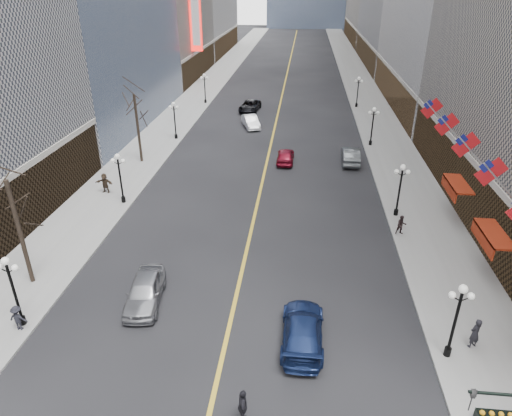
% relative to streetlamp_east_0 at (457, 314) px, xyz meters
% --- Properties ---
extents(sidewalk_east, '(6.00, 230.00, 0.15)m').
position_rel_streetlamp_east_0_xyz_m(sidewalk_east, '(2.20, 56.00, -2.83)').
color(sidewalk_east, gray).
rests_on(sidewalk_east, ground).
extents(sidewalk_west, '(6.00, 230.00, 0.15)m').
position_rel_streetlamp_east_0_xyz_m(sidewalk_west, '(-25.80, 56.00, -2.83)').
color(sidewalk_west, gray).
rests_on(sidewalk_west, ground).
extents(lane_line, '(0.25, 200.00, 0.02)m').
position_rel_streetlamp_east_0_xyz_m(lane_line, '(-11.80, 66.00, -2.89)').
color(lane_line, gold).
rests_on(lane_line, ground).
extents(streetlamp_east_0, '(1.26, 0.44, 4.52)m').
position_rel_streetlamp_east_0_xyz_m(streetlamp_east_0, '(0.00, 0.00, 0.00)').
color(streetlamp_east_0, black).
rests_on(streetlamp_east_0, sidewalk_east).
extents(streetlamp_east_1, '(1.26, 0.44, 4.52)m').
position_rel_streetlamp_east_0_xyz_m(streetlamp_east_1, '(0.00, 16.00, 0.00)').
color(streetlamp_east_1, black).
rests_on(streetlamp_east_1, sidewalk_east).
extents(streetlamp_east_2, '(1.26, 0.44, 4.52)m').
position_rel_streetlamp_east_0_xyz_m(streetlamp_east_2, '(0.00, 34.00, 0.00)').
color(streetlamp_east_2, black).
rests_on(streetlamp_east_2, sidewalk_east).
extents(streetlamp_east_3, '(1.26, 0.44, 4.52)m').
position_rel_streetlamp_east_0_xyz_m(streetlamp_east_3, '(0.00, 52.00, 0.00)').
color(streetlamp_east_3, black).
rests_on(streetlamp_east_3, sidewalk_east).
extents(streetlamp_west_0, '(1.26, 0.44, 4.52)m').
position_rel_streetlamp_east_0_xyz_m(streetlamp_west_0, '(-23.60, 0.00, 0.00)').
color(streetlamp_west_0, black).
rests_on(streetlamp_west_0, sidewalk_west).
extents(streetlamp_west_1, '(1.26, 0.44, 4.52)m').
position_rel_streetlamp_east_0_xyz_m(streetlamp_west_1, '(-23.60, 16.00, 0.00)').
color(streetlamp_west_1, black).
rests_on(streetlamp_west_1, sidewalk_west).
extents(streetlamp_west_2, '(1.26, 0.44, 4.52)m').
position_rel_streetlamp_east_0_xyz_m(streetlamp_west_2, '(-23.60, 34.00, 0.00)').
color(streetlamp_west_2, black).
rests_on(streetlamp_west_2, sidewalk_west).
extents(streetlamp_west_3, '(1.26, 0.44, 4.52)m').
position_rel_streetlamp_east_0_xyz_m(streetlamp_west_3, '(-23.60, 52.00, 0.00)').
color(streetlamp_west_3, black).
rests_on(streetlamp_west_3, sidewalk_west).
extents(flag_2, '(2.87, 0.12, 2.87)m').
position_rel_streetlamp_east_0_xyz_m(flag_2, '(3.51, 8.00, 4.39)').
color(flag_2, '#B2B2B7').
rests_on(flag_2, ground).
extents(flag_3, '(2.87, 0.12, 2.87)m').
position_rel_streetlamp_east_0_xyz_m(flag_3, '(3.51, 13.00, 4.39)').
color(flag_3, '#B2B2B7').
rests_on(flag_3, ground).
extents(flag_4, '(2.87, 0.12, 2.87)m').
position_rel_streetlamp_east_0_xyz_m(flag_4, '(3.51, 18.00, 4.39)').
color(flag_4, '#B2B2B7').
rests_on(flag_4, ground).
extents(flag_5, '(2.87, 0.12, 2.87)m').
position_rel_streetlamp_east_0_xyz_m(flag_5, '(3.51, 23.00, 4.39)').
color(flag_5, '#B2B2B7').
rests_on(flag_5, ground).
extents(awning_b, '(1.40, 4.00, 0.93)m').
position_rel_streetlamp_east_0_xyz_m(awning_b, '(4.30, 8.00, 0.18)').
color(awning_b, maroon).
rests_on(awning_b, ground).
extents(awning_c, '(1.40, 4.00, 0.93)m').
position_rel_streetlamp_east_0_xyz_m(awning_c, '(4.30, 16.00, 0.18)').
color(awning_c, maroon).
rests_on(awning_c, ground).
extents(theatre_marquee, '(2.00, 0.55, 12.00)m').
position_rel_streetlamp_east_0_xyz_m(theatre_marquee, '(-27.68, 66.00, 9.10)').
color(theatre_marquee, red).
rests_on(theatre_marquee, ground).
extents(tree_west_near, '(3.60, 3.60, 7.92)m').
position_rel_streetlamp_east_0_xyz_m(tree_west_near, '(-25.30, 4.00, 3.34)').
color(tree_west_near, '#2D231C').
rests_on(tree_west_near, sidewalk_west).
extents(tree_west_far, '(3.60, 3.60, 7.92)m').
position_rel_streetlamp_east_0_xyz_m(tree_west_far, '(-25.30, 26.00, 3.34)').
color(tree_west_far, '#2D231C').
rests_on(tree_west_far, sidewalk_west).
extents(car_nb_near, '(2.60, 5.23, 1.71)m').
position_rel_streetlamp_east_0_xyz_m(car_nb_near, '(-17.26, 2.83, -2.05)').
color(car_nb_near, '#94969B').
rests_on(car_nb_near, ground).
extents(car_nb_mid, '(3.12, 5.07, 1.58)m').
position_rel_streetlamp_east_0_xyz_m(car_nb_mid, '(-14.99, 40.03, -2.11)').
color(car_nb_mid, white).
rests_on(car_nb_mid, ground).
extents(car_nb_far, '(3.15, 5.81, 1.55)m').
position_rel_streetlamp_east_0_xyz_m(car_nb_far, '(-16.06, 48.27, -2.13)').
color(car_nb_far, black).
rests_on(car_nb_far, ground).
extents(car_sb_near, '(2.29, 5.59, 1.62)m').
position_rel_streetlamp_east_0_xyz_m(car_sb_near, '(-7.62, 0.41, -2.09)').
color(car_sb_near, '#14224C').
rests_on(car_sb_near, ground).
extents(car_sb_mid, '(1.86, 4.49, 1.52)m').
position_rel_streetlamp_east_0_xyz_m(car_sb_mid, '(-9.80, 27.59, -2.14)').
color(car_sb_mid, maroon).
rests_on(car_sb_mid, ground).
extents(car_sb_far, '(1.89, 5.10, 1.66)m').
position_rel_streetlamp_east_0_xyz_m(car_sb_far, '(-2.80, 28.19, -2.07)').
color(car_sb_far, '#474B4E').
rests_on(car_sb_far, ground).
extents(ped_ne_corner, '(0.82, 0.74, 1.84)m').
position_rel_streetlamp_east_0_xyz_m(ped_ne_corner, '(1.50, 0.80, -1.83)').
color(ped_ne_corner, black).
rests_on(ped_ne_corner, sidewalk_east).
extents(ped_east_walk, '(0.83, 0.54, 1.58)m').
position_rel_streetlamp_east_0_xyz_m(ped_east_walk, '(-0.20, 12.77, -1.96)').
color(ped_east_walk, black).
rests_on(ped_east_walk, sidewalk_east).
extents(ped_west_walk, '(1.02, 0.44, 1.56)m').
position_rel_streetlamp_east_0_xyz_m(ped_west_walk, '(-23.51, -0.42, -1.97)').
color(ped_west_walk, black).
rests_on(ped_west_walk, sidewalk_west).
extents(ped_west_far, '(1.78, 0.75, 1.86)m').
position_rel_streetlamp_east_0_xyz_m(ped_west_far, '(-25.97, 17.84, -1.82)').
color(ped_west_far, '#31261B').
rests_on(ped_west_far, sidewalk_west).
extents(ped_crossing_a, '(0.68, 1.17, 1.88)m').
position_rel_streetlamp_east_0_xyz_m(ped_crossing_a, '(-10.20, -5.00, -1.96)').
color(ped_crossing_a, black).
rests_on(ped_crossing_a, ground).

